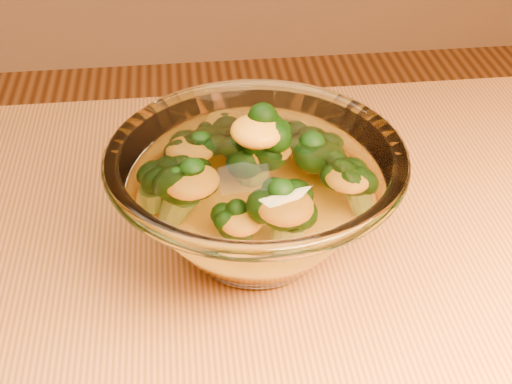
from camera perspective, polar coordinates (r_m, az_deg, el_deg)
The scene contains 3 objects.
glass_bowl at distance 0.59m, azimuth -0.00°, elevation -0.41°, with size 0.24×0.24×0.11m.
cheese_sauce at distance 0.61m, azimuth -0.00°, elevation -2.13°, with size 0.14×0.14×0.04m, color orange.
broccoli_heap at distance 0.59m, azimuth -0.28°, elevation 1.54°, with size 0.18×0.17×0.09m.
Camera 1 is at (-0.01, -0.35, 1.17)m, focal length 50.00 mm.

